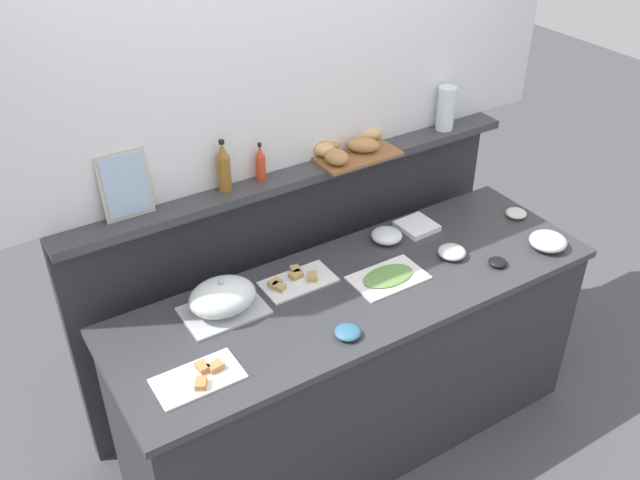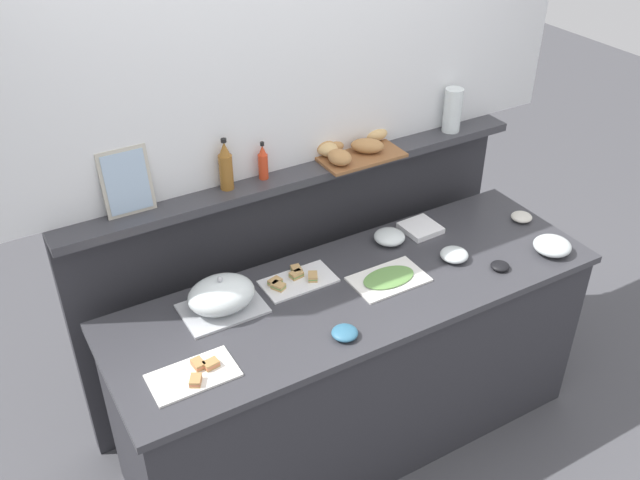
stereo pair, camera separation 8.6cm
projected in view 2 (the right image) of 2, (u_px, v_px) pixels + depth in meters
ground_plane at (296, 362)px, 4.01m from camera, size 12.00×12.00×0.00m
buffet_counter at (355, 366)px, 3.32m from camera, size 2.22×0.73×0.93m
back_ledge_unit at (299, 271)px, 3.59m from camera, size 2.29×0.22×1.30m
upper_wall_panel at (291, 20)px, 2.91m from camera, size 2.89×0.08×1.30m
sandwich_platter_front at (195, 374)px, 2.61m from camera, size 0.33×0.18×0.04m
sandwich_platter_rear at (296, 280)px, 3.09m from camera, size 0.32×0.18×0.04m
cold_cuts_platter at (389, 278)px, 3.10m from camera, size 0.33×0.21×0.02m
serving_cloche at (221, 296)px, 2.90m from camera, size 0.34×0.24×0.17m
glass_bowl_large at (552, 246)px, 3.28m from camera, size 0.18×0.18×0.07m
glass_bowl_medium at (454, 255)px, 3.23m from camera, size 0.13×0.13×0.05m
glass_bowl_small at (389, 237)px, 3.35m from camera, size 0.15×0.15×0.06m
condiment_bowl_teal at (500, 266)px, 3.17m from camera, size 0.08×0.08×0.03m
condiment_bowl_red at (345, 333)px, 2.79m from camera, size 0.11×0.11×0.04m
condiment_bowl_cream at (522, 217)px, 3.52m from camera, size 0.10×0.10×0.04m
napkin_stack at (421, 228)px, 3.44m from camera, size 0.18×0.18×0.03m
hot_sauce_bottle at (263, 163)px, 3.09m from camera, size 0.04×0.04×0.18m
vinegar_bottle_amber at (226, 167)px, 3.00m from camera, size 0.06×0.06×0.24m
bread_basket at (347, 148)px, 3.30m from camera, size 0.42×0.28×0.08m
framed_picture at (127, 182)px, 2.82m from camera, size 0.20×0.05×0.28m
water_carafe at (453, 110)px, 3.49m from camera, size 0.09×0.09×0.22m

